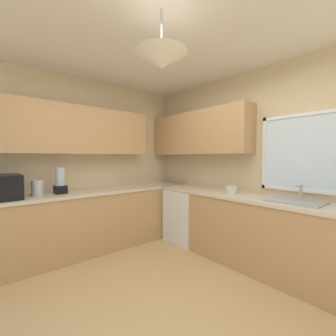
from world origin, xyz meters
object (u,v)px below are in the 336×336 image
Objects in this scene: microwave at (3,187)px; blender_appliance at (60,182)px; dishwasher at (188,215)px; bowl at (232,190)px; kettle at (37,188)px; sink_assembly at (296,201)px.

blender_appliance is at bearing 90.00° from microwave.
microwave is (-0.66, -2.44, 0.62)m from dishwasher.
bowl is at bearing 2.09° from dishwasher.
dishwasher is 4.84× the size of bowl.
kettle is at bearing -124.63° from bowl.
bowl is at bearing -179.51° from sink_assembly.
blender_appliance is at bearing -110.05° from dishwasher.
kettle is (0.02, 0.35, -0.04)m from microwave.
dishwasher is at bearing 74.86° from microwave.
microwave reaches higher than sink_assembly.
dishwasher is at bearing 72.96° from kettle.
sink_assembly is 0.82m from bowl.
bowl is at bearing 59.00° from microwave.
dishwasher is 2.38× the size of blender_appliance.
kettle is 0.29m from blender_appliance.
blender_appliance reaches higher than kettle.
kettle reaches higher than dishwasher.
microwave reaches higher than dishwasher.
kettle reaches higher than sink_assembly.
kettle is 2.58m from bowl.
sink_assembly is 2.96m from blender_appliance.
bowl is (-0.82, -0.01, 0.03)m from sink_assembly.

